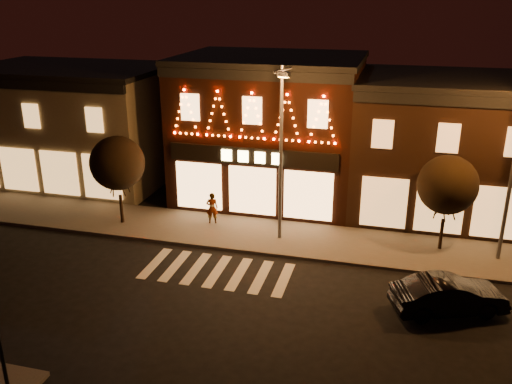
% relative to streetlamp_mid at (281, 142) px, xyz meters
% --- Properties ---
extents(ground, '(120.00, 120.00, 0.00)m').
position_rel_streetlamp_mid_xyz_m(ground, '(-2.03, -7.59, -5.09)').
color(ground, black).
rests_on(ground, ground).
extents(sidewalk_far, '(44.00, 4.00, 0.15)m').
position_rel_streetlamp_mid_xyz_m(sidewalk_far, '(-0.03, 0.41, -5.02)').
color(sidewalk_far, '#47423D').
rests_on(sidewalk_far, ground).
extents(building_left, '(12.20, 8.28, 7.30)m').
position_rel_streetlamp_mid_xyz_m(building_left, '(-15.03, 6.40, -1.43)').
color(building_left, '#716650').
rests_on(building_left, ground).
extents(building_pulp, '(10.20, 8.34, 8.30)m').
position_rel_streetlamp_mid_xyz_m(building_pulp, '(-2.03, 6.39, -0.93)').
color(building_pulp, black).
rests_on(building_pulp, ground).
extents(building_right_a, '(9.20, 8.28, 7.50)m').
position_rel_streetlamp_mid_xyz_m(building_right_a, '(7.47, 6.40, -1.33)').
color(building_right_a, '#321C11').
rests_on(building_right_a, ground).
extents(streetlamp_mid, '(0.79, 1.92, 8.42)m').
position_rel_streetlamp_mid_xyz_m(streetlamp_mid, '(0.00, 0.00, 0.00)').
color(streetlamp_mid, '#59595E').
rests_on(streetlamp_mid, sidewalk_far).
extents(tree_left, '(2.79, 2.79, 4.67)m').
position_rel_streetlamp_mid_xyz_m(tree_left, '(-8.52, 0.01, -1.68)').
color(tree_left, black).
rests_on(tree_left, sidewalk_far).
extents(tree_right, '(2.74, 2.74, 4.58)m').
position_rel_streetlamp_mid_xyz_m(tree_right, '(7.58, 1.01, -1.74)').
color(tree_right, black).
rests_on(tree_right, sidewalk_far).
extents(dark_sedan, '(4.59, 2.99, 1.43)m').
position_rel_streetlamp_mid_xyz_m(dark_sedan, '(7.59, -4.41, -4.38)').
color(dark_sedan, black).
rests_on(dark_sedan, ground).
extents(pedestrian, '(0.70, 0.56, 1.68)m').
position_rel_streetlamp_mid_xyz_m(pedestrian, '(-3.88, 1.13, -4.10)').
color(pedestrian, gray).
rests_on(pedestrian, sidewalk_far).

